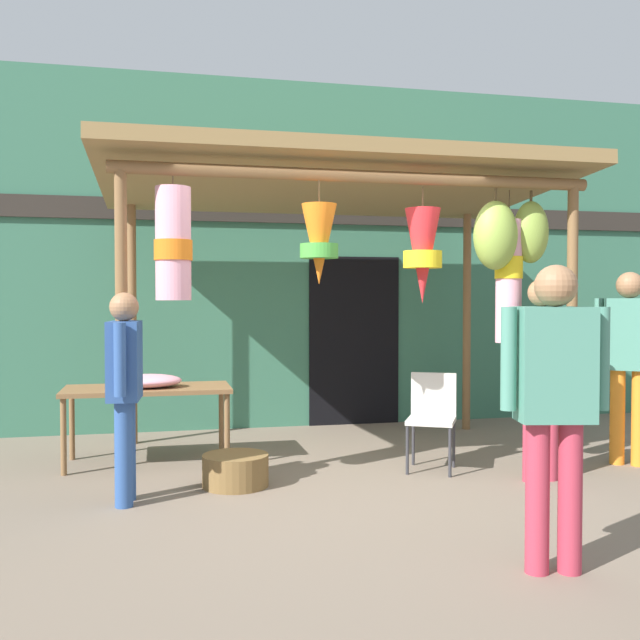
{
  "coord_description": "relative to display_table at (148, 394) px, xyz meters",
  "views": [
    {
      "loc": [
        -1.36,
        -5.58,
        1.5
      ],
      "look_at": [
        0.11,
        0.91,
        1.3
      ],
      "focal_mm": 40.02,
      "sensor_mm": 36.0,
      "label": 1
    }
  ],
  "objects": [
    {
      "name": "shop_facade",
      "position": [
        1.48,
        1.68,
        1.38
      ],
      "size": [
        10.7,
        0.29,
        4.03
      ],
      "color": "#387056",
      "rests_on": "ground_plane"
    },
    {
      "name": "ground_plane",
      "position": [
        1.47,
        -1.06,
        -0.63
      ],
      "size": [
        30.0,
        30.0,
        0.0
      ],
      "primitive_type": "plane",
      "color": "#756656"
    },
    {
      "name": "vendor_in_orange",
      "position": [
        4.23,
        -1.02,
        0.41
      ],
      "size": [
        0.5,
        0.41,
        1.74
      ],
      "color": "orange",
      "rests_on": "ground_plane"
    },
    {
      "name": "display_table",
      "position": [
        0.0,
        0.0,
        0.0
      ],
      "size": [
        1.48,
        0.7,
        0.7
      ],
      "color": "brown",
      "rests_on": "ground_plane"
    },
    {
      "name": "shopper_by_bananas",
      "position": [
        2.21,
        -3.16,
        0.37
      ],
      "size": [
        0.58,
        0.3,
        1.69
      ],
      "color": "#B23347",
      "rests_on": "ground_plane"
    },
    {
      "name": "flower_heap_on_table",
      "position": [
        0.01,
        -0.05,
        0.13
      ],
      "size": [
        0.63,
        0.44,
        0.12
      ],
      "color": "pink",
      "rests_on": "display_table"
    },
    {
      "name": "customer_foreground",
      "position": [
        -0.14,
        -1.27,
        0.28
      ],
      "size": [
        0.25,
        0.59,
        1.55
      ],
      "color": "#2D5193",
      "rests_on": "ground_plane"
    },
    {
      "name": "wicker_basket_by_table",
      "position": [
        0.7,
        -0.97,
        -0.5
      ],
      "size": [
        0.53,
        0.53,
        0.25
      ],
      "primitive_type": "cylinder",
      "color": "brown",
      "rests_on": "ground_plane"
    },
    {
      "name": "folding_chair",
      "position": [
        2.45,
        -0.77,
        -0.13
      ],
      "size": [
        0.54,
        0.54,
        0.84
      ],
      "color": "beige",
      "rests_on": "ground_plane"
    },
    {
      "name": "passerby_at_right",
      "position": [
        3.17,
        -1.35,
        0.35
      ],
      "size": [
        0.59,
        0.24,
        1.66
      ],
      "color": "#B23347",
      "rests_on": "ground_plane"
    },
    {
      "name": "market_stall_canopy",
      "position": [
        1.77,
        -0.33,
        1.76
      ],
      "size": [
        4.21,
        2.63,
        2.73
      ],
      "color": "brown",
      "rests_on": "ground_plane"
    }
  ]
}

